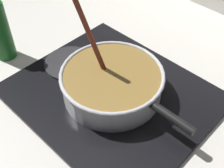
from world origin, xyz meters
TOP-DOWN VIEW (x-y plane):
  - ground at (0.00, 0.00)m, footprint 2.40×1.60m
  - hob_plate at (0.10, 0.15)m, footprint 0.56×0.48m
  - burner_ring at (0.10, 0.15)m, footprint 0.20×0.20m
  - spare_burner at (-0.09, 0.15)m, footprint 0.17×0.17m
  - cooking_pan at (0.10, 0.15)m, footprint 0.42×0.30m

SIDE VIEW (x-z plane):
  - ground at x=0.00m, z-range -0.04..0.00m
  - hob_plate at x=0.10m, z-range 0.00..0.01m
  - spare_burner at x=-0.09m, z-range 0.01..0.02m
  - burner_ring at x=0.10m, z-range 0.01..0.02m
  - cooking_pan at x=0.10m, z-range -0.10..0.21m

